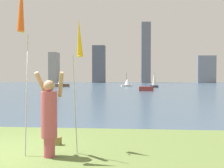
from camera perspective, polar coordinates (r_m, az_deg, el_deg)
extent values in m
cube|color=#384C60|center=(67.32, 1.70, -0.33)|extent=(120.00, 116.84, 0.12)
cube|color=#2D381C|center=(9.58, -16.16, -9.99)|extent=(120.00, 0.70, 0.02)
cylinder|color=#B24C59|center=(6.04, -14.59, -14.24)|extent=(0.26, 0.26, 0.45)
cylinder|color=#B24C59|center=(5.88, -14.63, -6.99)|extent=(0.37, 0.37, 1.08)
sphere|color=tan|center=(5.82, -14.67, -0.42)|extent=(0.26, 0.26, 0.26)
cylinder|color=tan|center=(6.04, -16.31, -0.12)|extent=(0.27, 0.42, 0.62)
cylinder|color=tan|center=(5.89, -12.02, -0.13)|extent=(0.27, 0.42, 0.62)
cylinder|color=#B2B2B7|center=(6.15, -19.55, -2.34)|extent=(0.02, 0.22, 2.91)
cone|color=#F25919|center=(6.17, -20.65, 17.42)|extent=(0.16, 0.25, 1.30)
sphere|color=yellow|center=(6.06, -20.42, 11.46)|extent=(0.06, 0.06, 0.06)
cylinder|color=#B2B2B7|center=(5.79, -8.73, -5.06)|extent=(0.02, 0.44, 2.37)
cone|color=yellow|center=(6.33, -7.72, 10.77)|extent=(0.16, 0.33, 0.98)
sphere|color=yellow|center=(6.19, -7.87, 6.50)|extent=(0.06, 0.06, 0.06)
cube|color=olive|center=(7.03, -12.93, -13.00)|extent=(0.24, 0.14, 0.22)
cube|color=maroon|center=(36.27, 8.06, -1.12)|extent=(2.11, 0.98, 0.66)
cylinder|color=#47474C|center=(36.24, 8.07, 1.72)|extent=(0.06, 0.06, 2.93)
cube|color=white|center=(56.83, 3.47, -0.39)|extent=(2.84, 1.92, 0.37)
cylinder|color=#47474C|center=(56.81, 3.47, 1.22)|extent=(0.08, 0.08, 2.82)
cone|color=white|center=(56.89, 3.66, 0.67)|extent=(1.79, 1.79, 1.73)
cube|color=#333D51|center=(50.18, 9.82, -0.57)|extent=(1.92, 1.43, 0.47)
cylinder|color=silver|center=(50.16, 9.83, 2.02)|extent=(0.06, 0.06, 4.06)
cone|color=silver|center=(50.20, 9.96, 1.48)|extent=(1.08, 1.08, 3.13)
cube|color=brown|center=(55.50, -11.64, -0.30)|extent=(3.24, 1.29, 0.66)
cylinder|color=#47474C|center=(55.48, -11.65, 1.50)|extent=(0.10, 0.10, 2.84)
cone|color=white|center=(55.50, -11.89, 0.94)|extent=(1.89, 1.89, 1.75)
cube|color=gray|center=(113.91, -13.53, 3.79)|extent=(3.83, 5.33, 13.76)
cube|color=#565B66|center=(109.75, -3.11, 4.69)|extent=(5.60, 4.33, 16.71)
cube|color=slate|center=(109.03, 7.96, 7.21)|extent=(3.95, 7.61, 26.23)
cube|color=gray|center=(110.74, 21.34, 3.24)|extent=(7.52, 3.23, 11.59)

